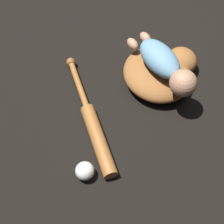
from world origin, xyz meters
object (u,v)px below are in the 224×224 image
baby_figure (166,65)px  baseball (85,171)px  baseball_glove (161,72)px  baseball_bat (94,127)px

baby_figure → baseball: baby_figure is taller
baseball_glove → baby_figure: bearing=-13.7°
baseball_glove → baseball: bearing=-51.6°
baseball_glove → baseball: baseball_glove is taller
baseball → baby_figure: bearing=125.1°
baseball_glove → baseball: 0.53m
baseball_glove → baseball_bat: (0.16, -0.33, -0.02)m
baseball → baseball_bat: bearing=154.6°
baby_figure → baseball: bearing=-54.9°
baseball_bat → baseball: 0.18m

